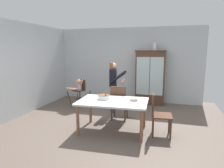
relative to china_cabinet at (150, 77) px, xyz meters
The scene contains 12 objects.
ground_plane 2.69m from the china_cabinet, 110.02° to the right, with size 6.24×6.24×0.00m, color #66564C.
wall_back 0.99m from the china_cabinet, 163.00° to the left, with size 5.32×0.06×2.70m, color silver.
wall_left 4.24m from the china_cabinet, 145.88° to the right, with size 0.06×5.32×2.70m, color silver.
china_cabinet is the anchor object (origin of this frame).
ceramic_vase 1.06m from the china_cabinet, ahead, with size 0.13×0.13×0.27m.
high_chair_with_toddler 2.50m from the china_cabinet, 153.93° to the right, with size 0.76×0.83×0.95m.
adult_person 1.60m from the china_cabinet, 127.34° to the right, with size 0.55×0.54×1.53m.
dining_table 2.75m from the china_cabinet, 102.60° to the right, with size 1.64×1.11×0.74m.
birthday_cake 2.75m from the china_cabinet, 107.93° to the right, with size 0.28×0.28×0.19m.
serving_bowl 2.55m from the china_cabinet, 92.84° to the right, with size 0.18×0.18×0.06m, color #C6AD93.
dining_chair_far_side 2.08m from the china_cabinet, 108.15° to the right, with size 0.46×0.46×0.96m.
dining_chair_right_end 2.69m from the china_cabinet, 80.99° to the right, with size 0.48×0.48×0.96m.
Camera 1 is at (1.49, -4.59, 1.91)m, focal length 31.71 mm.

